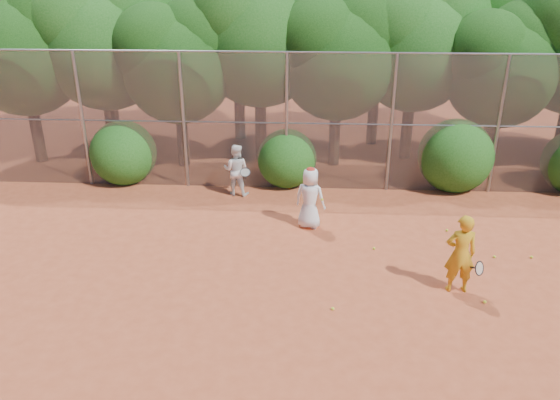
{
  "coord_description": "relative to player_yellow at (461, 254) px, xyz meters",
  "views": [
    {
      "loc": [
        -0.36,
        -9.28,
        6.23
      ],
      "look_at": [
        -1.0,
        2.5,
        1.1
      ],
      "focal_mm": 35.0,
      "sensor_mm": 36.0,
      "label": 1
    }
  ],
  "objects": [
    {
      "name": "ball_3",
      "position": [
        1.22,
        1.41,
        -0.82
      ],
      "size": [
        0.07,
        0.07,
        0.07
      ],
      "primitive_type": "sphere",
      "color": "#C3D627",
      "rests_on": "ground"
    },
    {
      "name": "fence_back",
      "position": [
        -2.87,
        5.47,
        1.2
      ],
      "size": [
        20.05,
        0.09,
        4.03
      ],
      "color": "gray",
      "rests_on": "ground"
    },
    {
      "name": "player_teen",
      "position": [
        -3.04,
        2.83,
        -0.05
      ],
      "size": [
        0.9,
        0.74,
        1.62
      ],
      "rotation": [
        0.0,
        0.0,
        2.8
      ],
      "color": "white",
      "rests_on": "ground"
    },
    {
      "name": "ball_0",
      "position": [
        -1.51,
        1.66,
        -0.82
      ],
      "size": [
        0.07,
        0.07,
        0.07
      ],
      "primitive_type": "sphere",
      "color": "#C3D627",
      "rests_on": "ground"
    },
    {
      "name": "ball_5",
      "position": [
        0.44,
        2.72,
        -0.82
      ],
      "size": [
        0.07,
        0.07,
        0.07
      ],
      "primitive_type": "sphere",
      "color": "#C3D627",
      "rests_on": "ground"
    },
    {
      "name": "bush_0",
      "position": [
        -8.75,
        5.77,
        0.14
      ],
      "size": [
        2.0,
        2.0,
        2.0
      ],
      "primitive_type": "sphere",
      "color": "#184E13",
      "rests_on": "ground"
    },
    {
      "name": "ball_6",
      "position": [
        2.07,
        1.44,
        -0.82
      ],
      "size": [
        0.07,
        0.07,
        0.07
      ],
      "primitive_type": "sphere",
      "color": "#C3D627",
      "rests_on": "ground"
    },
    {
      "name": "tree_10",
      "position": [
        -5.69,
        10.51,
        3.77
      ],
      "size": [
        5.15,
        4.48,
        7.06
      ],
      "color": "black",
      "rests_on": "ground"
    },
    {
      "name": "tree_12",
      "position": [
        3.81,
        10.71,
        3.66
      ],
      "size": [
        5.02,
        4.37,
        6.88
      ],
      "color": "black",
      "rests_on": "ground"
    },
    {
      "name": "ball_1",
      "position": [
        0.32,
        2.09,
        -0.82
      ],
      "size": [
        0.07,
        0.07,
        0.07
      ],
      "primitive_type": "sphere",
      "color": "#C3D627",
      "rests_on": "ground"
    },
    {
      "name": "player_white",
      "position": [
        -5.18,
        4.87,
        -0.1
      ],
      "size": [
        0.86,
        0.76,
        1.52
      ],
      "rotation": [
        0.0,
        0.0,
        2.99
      ],
      "color": "white",
      "rests_on": "ground"
    },
    {
      "name": "tree_9",
      "position": [
        -10.69,
        10.31,
        3.48
      ],
      "size": [
        4.83,
        4.2,
        6.62
      ],
      "color": "black",
      "rests_on": "ground"
    },
    {
      "name": "tree_6",
      "position": [
        2.8,
        7.5,
        2.61
      ],
      "size": [
        3.86,
        3.36,
        5.29
      ],
      "color": "black",
      "rests_on": "ground"
    },
    {
      "name": "ball_2",
      "position": [
        0.47,
        -0.45,
        -0.82
      ],
      "size": [
        0.07,
        0.07,
        0.07
      ],
      "primitive_type": "sphere",
      "color": "#C3D627",
      "rests_on": "ground"
    },
    {
      "name": "tree_5",
      "position": [
        0.31,
        8.51,
        3.19
      ],
      "size": [
        4.51,
        3.92,
        6.17
      ],
      "color": "black",
      "rests_on": "ground"
    },
    {
      "name": "tree_3",
      "position": [
        -4.69,
        8.31,
        3.54
      ],
      "size": [
        4.89,
        4.26,
        6.7
      ],
      "color": "black",
      "rests_on": "ground"
    },
    {
      "name": "tree_2",
      "position": [
        -7.2,
        7.3,
        2.73
      ],
      "size": [
        3.99,
        3.47,
        5.47
      ],
      "color": "black",
      "rests_on": "ground"
    },
    {
      "name": "bush_2",
      "position": [
        1.25,
        5.77,
        0.24
      ],
      "size": [
        2.2,
        2.2,
        2.2
      ],
      "primitive_type": "sphere",
      "color": "#184E13",
      "rests_on": "ground"
    },
    {
      "name": "ball_4",
      "position": [
        -2.57,
        -0.85,
        -0.82
      ],
      "size": [
        0.07,
        0.07,
        0.07
      ],
      "primitive_type": "sphere",
      "color": "#C3D627",
      "rests_on": "ground"
    },
    {
      "name": "bush_1",
      "position": [
        -3.75,
        5.77,
        0.04
      ],
      "size": [
        1.8,
        1.8,
        1.8
      ],
      "primitive_type": "sphere",
      "color": "#184E13",
      "rests_on": "ground"
    },
    {
      "name": "tree_4",
      "position": [
        -2.2,
        7.7,
        2.9
      ],
      "size": [
        4.19,
        3.64,
        5.73
      ],
      "color": "black",
      "rests_on": "ground"
    },
    {
      "name": "tree_11",
      "position": [
        -0.69,
        10.11,
        3.31
      ],
      "size": [
        4.64,
        4.03,
        6.35
      ],
      "color": "black",
      "rests_on": "ground"
    },
    {
      "name": "tree_1",
      "position": [
        -9.69,
        8.01,
        3.31
      ],
      "size": [
        4.64,
        4.03,
        6.35
      ],
      "color": "black",
      "rests_on": "ground"
    },
    {
      "name": "tree_0",
      "position": [
        -12.2,
        7.5,
        3.08
      ],
      "size": [
        4.38,
        3.81,
        6.0
      ],
      "color": "black",
      "rests_on": "ground"
    },
    {
      "name": "ground",
      "position": [
        -2.75,
        -0.53,
        -0.86
      ],
      "size": [
        80.0,
        80.0,
        0.0
      ],
      "primitive_type": "plane",
      "color": "#A74525",
      "rests_on": "ground"
    },
    {
      "name": "player_yellow",
      "position": [
        0.0,
        0.0,
        0.0
      ],
      "size": [
        0.82,
        0.56,
        1.71
      ],
      "rotation": [
        0.0,
        0.0,
        3.17
      ],
      "color": "#C78F17",
      "rests_on": "ground"
    }
  ]
}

